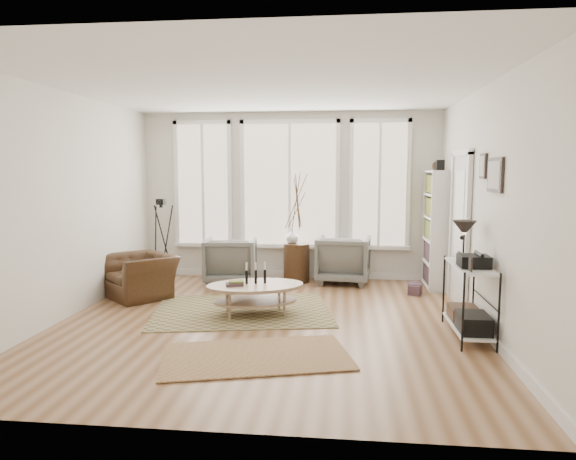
# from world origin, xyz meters

# --- Properties ---
(room) EXTENTS (5.50, 5.54, 2.90)m
(room) POSITION_xyz_m (0.02, 0.03, 1.43)
(room) COLOR #9A7251
(room) RESTS_ON ground
(bay_window) EXTENTS (4.14, 0.12, 2.24)m
(bay_window) POSITION_xyz_m (0.00, 2.71, 1.61)
(bay_window) COLOR tan
(bay_window) RESTS_ON ground
(door) EXTENTS (0.09, 1.06, 2.22)m
(door) POSITION_xyz_m (2.57, 1.15, 1.12)
(door) COLOR silver
(door) RESTS_ON ground
(bookcase) EXTENTS (0.31, 0.85, 2.06)m
(bookcase) POSITION_xyz_m (2.44, 2.23, 0.96)
(bookcase) COLOR white
(bookcase) RESTS_ON ground
(low_shelf) EXTENTS (0.38, 1.08, 1.30)m
(low_shelf) POSITION_xyz_m (2.38, -0.30, 0.51)
(low_shelf) COLOR white
(low_shelf) RESTS_ON ground
(wall_art) EXTENTS (0.04, 0.88, 0.44)m
(wall_art) POSITION_xyz_m (2.58, -0.27, 1.88)
(wall_art) COLOR black
(wall_art) RESTS_ON ground
(rug_main) EXTENTS (2.64, 2.17, 0.01)m
(rug_main) POSITION_xyz_m (-0.41, 0.47, 0.01)
(rug_main) COLOR brown
(rug_main) RESTS_ON ground
(rug_runner) EXTENTS (2.11, 1.52, 0.01)m
(rug_runner) POSITION_xyz_m (0.07, -1.23, 0.01)
(rug_runner) COLOR brown
(rug_runner) RESTS_ON ground
(coffee_table) EXTENTS (1.46, 1.15, 0.59)m
(coffee_table) POSITION_xyz_m (-0.21, 0.32, 0.32)
(coffee_table) COLOR tan
(coffee_table) RESTS_ON ground
(armchair_left) EXTENTS (0.92, 0.94, 0.78)m
(armchair_left) POSITION_xyz_m (-0.93, 2.14, 0.39)
(armchair_left) COLOR slate
(armchair_left) RESTS_ON ground
(armchair_right) EXTENTS (0.95, 0.97, 0.80)m
(armchair_right) POSITION_xyz_m (0.95, 2.40, 0.40)
(armchair_right) COLOR slate
(armchair_right) RESTS_ON ground
(side_table) EXTENTS (0.44, 0.44, 1.86)m
(side_table) POSITION_xyz_m (0.15, 2.37, 0.89)
(side_table) COLOR #3C2413
(side_table) RESTS_ON ground
(vase) EXTENTS (0.28, 0.28, 0.25)m
(vase) POSITION_xyz_m (0.08, 2.40, 0.79)
(vase) COLOR silver
(vase) RESTS_ON side_table
(accent_chair) EXTENTS (1.30, 1.29, 0.64)m
(accent_chair) POSITION_xyz_m (-2.09, 1.07, 0.32)
(accent_chair) COLOR #3C2413
(accent_chair) RESTS_ON ground
(tripod_camera) EXTENTS (0.50, 0.50, 1.41)m
(tripod_camera) POSITION_xyz_m (-2.17, 2.25, 0.65)
(tripod_camera) COLOR black
(tripod_camera) RESTS_ON ground
(book_stack_near) EXTENTS (0.22, 0.27, 0.16)m
(book_stack_near) POSITION_xyz_m (2.05, 1.75, 0.08)
(book_stack_near) COLOR brown
(book_stack_near) RESTS_ON ground
(book_stack_far) EXTENTS (0.24, 0.27, 0.15)m
(book_stack_far) POSITION_xyz_m (2.05, 1.67, 0.07)
(book_stack_far) COLOR brown
(book_stack_far) RESTS_ON ground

